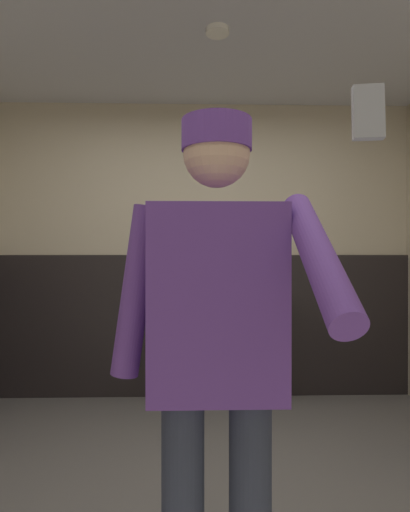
% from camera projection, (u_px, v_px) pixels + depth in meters
% --- Properties ---
extents(wall_back, '(4.37, 0.12, 2.60)m').
position_uv_depth(wall_back, '(198.00, 250.00, 3.66)').
color(wall_back, beige).
rests_on(wall_back, ground_plane).
extents(wainscot_band_back, '(3.77, 0.03, 1.25)m').
position_uv_depth(wainscot_band_back, '(198.00, 325.00, 3.58)').
color(wainscot_band_back, black).
rests_on(wainscot_band_back, ground_plane).
extents(downlight_far, '(0.14, 0.14, 0.03)m').
position_uv_depth(downlight_far, '(217.00, 31.00, 2.39)').
color(downlight_far, white).
extents(urinal_left, '(0.40, 0.34, 1.24)m').
position_uv_depth(urinal_left, '(177.00, 311.00, 3.43)').
color(urinal_left, white).
rests_on(urinal_left, ground_plane).
extents(urinal_middle, '(0.40, 0.34, 1.24)m').
position_uv_depth(urinal_middle, '(264.00, 311.00, 3.45)').
color(urinal_middle, white).
rests_on(urinal_middle, ground_plane).
extents(privacy_divider_panel, '(0.04, 0.40, 0.90)m').
position_uv_depth(privacy_divider_panel, '(221.00, 291.00, 3.37)').
color(privacy_divider_panel, '#4C4C51').
extents(person, '(0.65, 0.60, 1.69)m').
position_uv_depth(person, '(217.00, 336.00, 1.31)').
color(person, '#2D3342').
rests_on(person, ground_plane).
extents(cell_phone, '(0.06, 0.04, 0.11)m').
position_uv_depth(cell_phone, '(368.00, 112.00, 0.81)').
color(cell_phone, '#A5A8B2').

